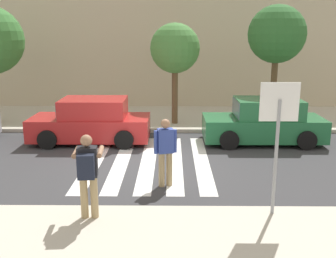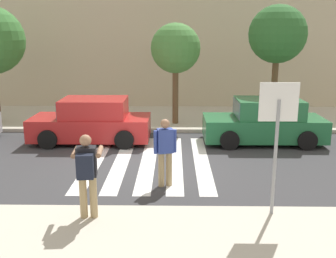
# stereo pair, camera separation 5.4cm
# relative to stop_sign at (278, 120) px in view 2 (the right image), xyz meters

# --- Properties ---
(ground_plane) EXTENTS (120.00, 120.00, 0.00)m
(ground_plane) POSITION_rel_stop_sign_xyz_m (-2.79, 3.51, -2.12)
(ground_plane) COLOR #38383A
(sidewalk_far) EXTENTS (60.00, 4.80, 0.14)m
(sidewalk_far) POSITION_rel_stop_sign_xyz_m (-2.79, 9.51, -2.05)
(sidewalk_far) COLOR beige
(sidewalk_far) RESTS_ON ground
(building_facade_far) EXTENTS (56.00, 4.00, 7.13)m
(building_facade_far) POSITION_rel_stop_sign_xyz_m (-2.79, 13.91, 1.45)
(building_facade_far) COLOR beige
(building_facade_far) RESTS_ON ground
(crosswalk_stripe_0) EXTENTS (0.44, 5.20, 0.01)m
(crosswalk_stripe_0) POSITION_rel_stop_sign_xyz_m (-4.39, 3.71, -2.11)
(crosswalk_stripe_0) COLOR silver
(crosswalk_stripe_0) RESTS_ON ground
(crosswalk_stripe_1) EXTENTS (0.44, 5.20, 0.01)m
(crosswalk_stripe_1) POSITION_rel_stop_sign_xyz_m (-3.59, 3.71, -2.11)
(crosswalk_stripe_1) COLOR silver
(crosswalk_stripe_1) RESTS_ON ground
(crosswalk_stripe_2) EXTENTS (0.44, 5.20, 0.01)m
(crosswalk_stripe_2) POSITION_rel_stop_sign_xyz_m (-2.79, 3.71, -2.11)
(crosswalk_stripe_2) COLOR silver
(crosswalk_stripe_2) RESTS_ON ground
(crosswalk_stripe_3) EXTENTS (0.44, 5.20, 0.01)m
(crosswalk_stripe_3) POSITION_rel_stop_sign_xyz_m (-1.99, 3.71, -2.11)
(crosswalk_stripe_3) COLOR silver
(crosswalk_stripe_3) RESTS_ON ground
(crosswalk_stripe_4) EXTENTS (0.44, 5.20, 0.01)m
(crosswalk_stripe_4) POSITION_rel_stop_sign_xyz_m (-1.19, 3.71, -2.11)
(crosswalk_stripe_4) COLOR silver
(crosswalk_stripe_4) RESTS_ON ground
(stop_sign) EXTENTS (0.76, 0.08, 2.71)m
(stop_sign) POSITION_rel_stop_sign_xyz_m (0.00, 0.00, 0.00)
(stop_sign) COLOR gray
(stop_sign) RESTS_ON sidewalk_near
(photographer_with_backpack) EXTENTS (0.63, 0.88, 1.72)m
(photographer_with_backpack) POSITION_rel_stop_sign_xyz_m (-3.73, -0.27, -0.95)
(photographer_with_backpack) COLOR tan
(photographer_with_backpack) RESTS_ON sidewalk_near
(pedestrian_crossing) EXTENTS (0.56, 0.33, 1.72)m
(pedestrian_crossing) POSITION_rel_stop_sign_xyz_m (-2.24, 1.78, -1.14)
(pedestrian_crossing) COLOR tan
(pedestrian_crossing) RESTS_ON ground
(parked_car_red) EXTENTS (4.10, 1.92, 1.55)m
(parked_car_red) POSITION_rel_stop_sign_xyz_m (-4.89, 5.81, -1.39)
(parked_car_red) COLOR red
(parked_car_red) RESTS_ON ground
(parked_car_green) EXTENTS (4.10, 1.92, 1.55)m
(parked_car_green) POSITION_rel_stop_sign_xyz_m (1.12, 5.81, -1.39)
(parked_car_green) COLOR #236B3D
(parked_car_green) RESTS_ON ground
(street_tree_center) EXTENTS (1.96, 1.96, 3.99)m
(street_tree_center) POSITION_rel_stop_sign_xyz_m (-1.97, 8.18, 1.01)
(street_tree_center) COLOR brown
(street_tree_center) RESTS_ON sidewalk_far
(street_tree_east) EXTENTS (2.18, 2.18, 4.65)m
(street_tree_east) POSITION_rel_stop_sign_xyz_m (1.87, 7.76, 1.55)
(street_tree_east) COLOR brown
(street_tree_east) RESTS_ON sidewalk_far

